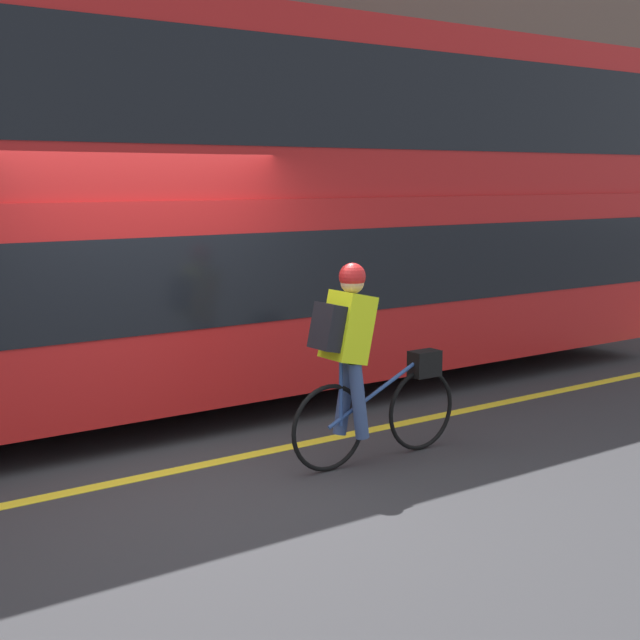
% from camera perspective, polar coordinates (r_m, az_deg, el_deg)
% --- Properties ---
extents(ground_plane, '(80.00, 80.00, 0.00)m').
position_cam_1_polar(ground_plane, '(7.19, -8.23, -9.66)').
color(ground_plane, '#2D2D30').
extents(road_center_line, '(50.00, 0.14, 0.01)m').
position_cam_1_polar(road_center_line, '(7.29, -8.66, -9.37)').
color(road_center_line, yellow).
rests_on(road_center_line, ground_plane).
extents(sidewalk_curb, '(60.00, 2.15, 0.11)m').
position_cam_1_polar(sidewalk_curb, '(11.67, -19.43, -2.52)').
color(sidewalk_curb, gray).
rests_on(sidewalk_curb, ground_plane).
extents(bus, '(9.81, 2.49, 3.84)m').
position_cam_1_polar(bus, '(9.50, -2.75, 7.99)').
color(bus, black).
rests_on(bus, ground_plane).
extents(cyclist_on_bike, '(1.67, 0.32, 1.64)m').
position_cam_1_polar(cyclist_on_bike, '(7.12, 2.60, -2.39)').
color(cyclist_on_bike, black).
rests_on(cyclist_on_bike, ground_plane).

